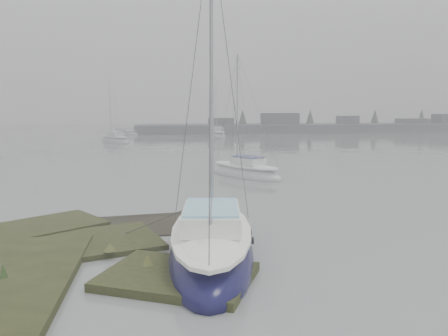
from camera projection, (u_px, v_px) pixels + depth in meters
ground at (160, 153)px, 40.37m from camera, size 160.00×160.00×0.00m
far_shoreline at (317, 127)px, 75.32m from camera, size 60.00×8.00×4.15m
sailboat_main at (212, 247)px, 12.09m from camera, size 3.19×7.24×9.88m
sailboat_white at (245, 172)px, 26.57m from camera, size 4.66×5.71×7.95m
sailboat_far_a at (115, 140)px, 52.76m from camera, size 4.83×5.97×8.29m
sailboat_far_b at (217, 135)px, 62.71m from camera, size 2.41×6.58×9.17m
sailboat_far_c at (121, 133)px, 67.23m from camera, size 5.65×3.48×7.57m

